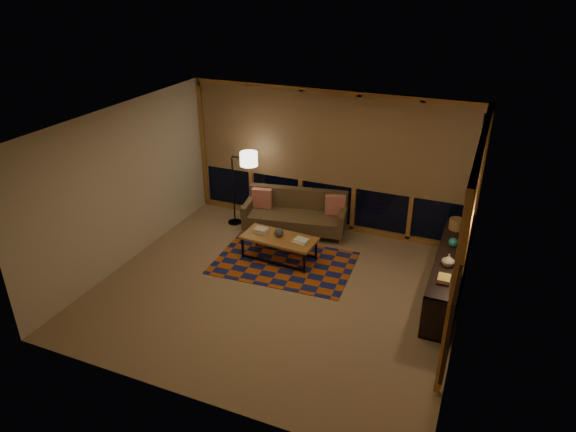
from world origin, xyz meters
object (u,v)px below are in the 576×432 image
at_px(coffee_table, 279,248).
at_px(bookshelf, 448,272).
at_px(sofa, 295,214).
at_px(floor_lamp, 233,187).

height_order(coffee_table, bookshelf, bookshelf).
bearing_deg(bookshelf, sofa, 162.29).
relative_size(sofa, bookshelf, 0.71).
bearing_deg(coffee_table, sofa, 99.93).
bearing_deg(coffee_table, bookshelf, 5.60).
xyz_separation_m(sofa, coffee_table, (0.12, -1.05, -0.18)).
height_order(floor_lamp, bookshelf, floor_lamp).
bearing_deg(floor_lamp, bookshelf, -13.16).
distance_m(sofa, floor_lamp, 1.33).
bearing_deg(sofa, bookshelf, -27.62).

